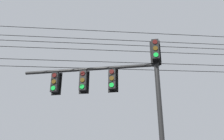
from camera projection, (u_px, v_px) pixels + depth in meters
The scene contains 2 objects.
signal_mast_assembly at pixel (122, 86), 9.86m from camera, with size 6.09×1.84×7.12m.
overhead_wire_span at pixel (124, 50), 10.02m from camera, with size 26.44×14.87×2.45m.
Camera 1 is at (-1.93, 9.14, 2.15)m, focal length 37.61 mm.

